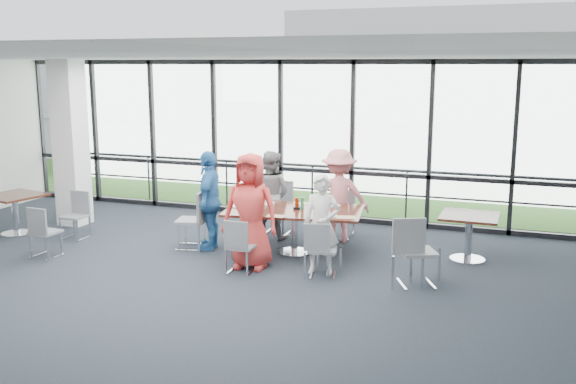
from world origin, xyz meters
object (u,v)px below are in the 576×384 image
(chair_main_fr, at_px, (341,216))
(chair_spare_la, at_px, (45,232))
(side_table_left, at_px, (14,200))
(chair_main_fl, at_px, (277,209))
(diner_near_right, at_px, (322,224))
(chair_main_nr, at_px, (323,250))
(chair_main_nl, at_px, (242,246))
(chair_spare_lb, at_px, (75,216))
(main_table, at_px, (294,215))
(structural_column, at_px, (71,143))
(chair_main_end, at_px, (192,221))
(diner_far_right, at_px, (339,196))
(diner_far_left, at_px, (270,195))
(chair_spare_r, at_px, (417,252))
(diner_near_left, at_px, (250,211))
(side_table_right, at_px, (469,222))
(diner_end, at_px, (210,200))

(chair_main_fr, distance_m, chair_spare_la, 5.05)
(side_table_left, bearing_deg, chair_main_fl, 20.21)
(diner_near_right, height_order, chair_main_nr, diner_near_right)
(diner_near_right, bearing_deg, chair_main_fl, 120.39)
(chair_main_nl, bearing_deg, side_table_left, 170.34)
(chair_spare_la, distance_m, chair_spare_lb, 1.13)
(side_table_left, relative_size, chair_main_fl, 1.17)
(main_table, height_order, chair_spare_la, chair_spare_la)
(structural_column, height_order, chair_main_end, structural_column)
(side_table_left, height_order, chair_main_fr, chair_main_fr)
(diner_far_right, bearing_deg, chair_spare_la, 13.45)
(chair_spare_la, bearing_deg, diner_far_left, 42.83)
(chair_main_nl, distance_m, chair_spare_lb, 3.68)
(structural_column, xyz_separation_m, chair_main_nr, (5.54, -1.42, -1.19))
(diner_far_right, relative_size, chair_main_nl, 2.03)
(diner_near_right, relative_size, chair_main_fr, 1.83)
(diner_near_right, bearing_deg, structural_column, 160.33)
(diner_far_left, height_order, chair_main_end, diner_far_left)
(structural_column, relative_size, chair_main_end, 3.25)
(chair_main_nl, distance_m, chair_spare_r, 2.60)
(side_table_left, bearing_deg, chair_main_fr, 17.47)
(structural_column, bearing_deg, chair_main_fl, 8.82)
(main_table, distance_m, chair_main_nl, 1.31)
(structural_column, xyz_separation_m, diner_near_right, (5.48, -1.29, -0.84))
(main_table, height_order, diner_near_right, diner_near_right)
(diner_near_left, relative_size, diner_far_left, 1.13)
(side_table_right, distance_m, chair_spare_r, 1.61)
(chair_spare_r, bearing_deg, chair_main_fl, 120.39)
(chair_main_nr, bearing_deg, structural_column, 151.47)
(side_table_right, distance_m, diner_near_right, 2.48)
(structural_column, bearing_deg, side_table_left, -115.80)
(side_table_right, height_order, chair_main_nl, chair_main_nl)
(diner_far_right, height_order, diner_end, diner_end)
(chair_main_nr, relative_size, chair_main_fl, 0.86)
(diner_far_left, distance_m, chair_main_fl, 0.42)
(chair_main_fl, relative_size, chair_main_fr, 1.14)
(side_table_left, distance_m, chair_main_fl, 4.85)
(diner_near_left, relative_size, chair_main_end, 1.82)
(structural_column, distance_m, chair_spare_r, 7.13)
(diner_end, bearing_deg, chair_spare_la, -71.36)
(diner_near_right, relative_size, diner_far_right, 0.91)
(diner_far_right, relative_size, diner_end, 0.98)
(chair_main_nr, xyz_separation_m, chair_main_end, (-2.53, 0.65, 0.08))
(side_table_right, xyz_separation_m, diner_end, (-4.20, -0.80, 0.21))
(side_table_right, relative_size, diner_near_right, 0.60)
(diner_near_left, bearing_deg, chair_main_nl, -100.13)
(chair_main_nl, bearing_deg, chair_main_nr, 9.36)
(side_table_left, bearing_deg, chair_main_nr, -3.55)
(chair_main_nl, bearing_deg, chair_main_fr, 67.63)
(chair_main_end, distance_m, chair_spare_lb, 2.29)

